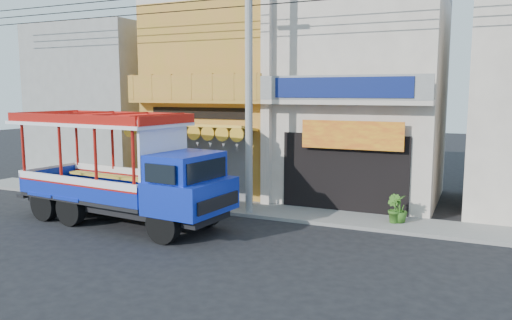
% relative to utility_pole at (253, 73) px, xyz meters
% --- Properties ---
extents(ground, '(90.00, 90.00, 0.00)m').
position_rel_utility_pole_xyz_m(ground, '(0.85, -3.30, -5.03)').
color(ground, black).
rests_on(ground, ground).
extents(sidewalk, '(30.00, 2.00, 0.12)m').
position_rel_utility_pole_xyz_m(sidewalk, '(0.85, 0.70, -4.97)').
color(sidewalk, slate).
rests_on(sidewalk, ground).
extents(shophouse_left, '(6.00, 7.50, 8.24)m').
position_rel_utility_pole_xyz_m(shophouse_left, '(-3.15, 4.66, -0.92)').
color(shophouse_left, '#AF8826').
rests_on(shophouse_left, ground).
extents(shophouse_right, '(6.00, 6.75, 8.24)m').
position_rel_utility_pole_xyz_m(shophouse_right, '(2.85, 4.66, -0.93)').
color(shophouse_right, '#B3A492').
rests_on(shophouse_right, ground).
extents(party_pilaster, '(0.35, 0.30, 8.00)m').
position_rel_utility_pole_xyz_m(party_pilaster, '(-0.15, 1.55, -1.03)').
color(party_pilaster, '#B3A492').
rests_on(party_pilaster, ground).
extents(filler_building_left, '(6.00, 6.00, 7.60)m').
position_rel_utility_pole_xyz_m(filler_building_left, '(-10.15, 4.70, -1.23)').
color(filler_building_left, gray).
rests_on(filler_building_left, ground).
extents(utility_pole, '(28.00, 0.26, 9.00)m').
position_rel_utility_pole_xyz_m(utility_pole, '(0.00, 0.00, 0.00)').
color(utility_pole, gray).
rests_on(utility_pole, ground).
extents(songthaew_truck, '(8.14, 3.33, 3.70)m').
position_rel_utility_pole_xyz_m(songthaew_truck, '(-2.99, -2.82, -3.25)').
color(songthaew_truck, black).
rests_on(songthaew_truck, ground).
extents(green_sign, '(0.66, 0.50, 1.05)m').
position_rel_utility_pole_xyz_m(green_sign, '(-6.82, 0.80, -4.47)').
color(green_sign, black).
rests_on(green_sign, sidewalk).
extents(potted_plant_b, '(0.64, 0.66, 0.93)m').
position_rel_utility_pole_xyz_m(potted_plant_b, '(4.79, 0.69, -4.45)').
color(potted_plant_b, '#33651C').
rests_on(potted_plant_b, sidewalk).
extents(potted_plant_c, '(0.56, 0.56, 0.93)m').
position_rel_utility_pole_xyz_m(potted_plant_c, '(4.96, 0.78, -4.45)').
color(potted_plant_c, '#33651C').
rests_on(potted_plant_c, sidewalk).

